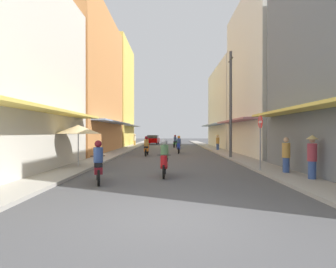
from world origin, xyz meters
The scene contains 20 objects.
ground_plane centered at (0.00, 21.70, 0.00)m, with size 113.10×113.10×0.00m, color #4C4C4F.
sidewalk_left centered at (-4.82, 21.70, 0.06)m, with size 1.64×59.41×0.12m, color #ADA89E.
sidewalk_right centered at (4.82, 21.70, 0.06)m, with size 1.64×59.41×0.12m, color #9E9991.
building_left_mid centered at (-8.63, 19.06, 6.49)m, with size 7.05×13.33×12.98m.
building_left_far centered at (-8.63, 31.19, 6.99)m, with size 7.05×9.62×13.99m.
building_right_mid centered at (8.63, 15.90, 6.26)m, with size 7.05×10.23×12.53m.
building_right_far centered at (8.63, 27.74, 4.94)m, with size 7.05×12.83×9.89m.
motorbike_orange centered at (-1.92, 15.63, 0.70)m, with size 0.55×1.81×1.58m.
motorbike_maroon centered at (-2.70, 4.10, 0.70)m, with size 0.71×1.76×1.58m.
motorbike_red centered at (-0.29, 5.60, 0.70)m, with size 0.55×1.81×1.58m.
motorbike_green centered at (0.64, 27.63, 0.70)m, with size 0.71×1.76×1.58m.
motorbike_blue centered at (0.74, 18.16, 0.70)m, with size 0.55×1.81×1.58m.
parked_car centered at (-2.76, 37.25, 0.74)m, with size 1.99×4.19×1.45m.
pedestrian_foreground centered at (4.75, 21.22, 0.95)m, with size 0.44×0.44×1.68m.
pedestrian_crossing centered at (5.02, 5.98, 0.83)m, with size 0.34×0.34×1.66m.
pedestrian_midway centered at (-4.87, 30.84, 0.96)m, with size 0.44×0.44×1.70m.
pedestrian_far centered at (5.28, 4.32, 1.00)m, with size 0.44×0.44×1.77m.
vendor_umbrella centered at (-4.75, 7.94, 2.03)m, with size 2.21×2.21×2.25m.
utility_pole centered at (4.25, 13.26, 3.88)m, with size 0.20×1.20×7.60m.
street_sign_no_entry centered at (4.15, 6.71, 1.72)m, with size 0.07×0.60×2.65m.
Camera 1 is at (-0.06, -5.78, 1.86)m, focal length 28.75 mm.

